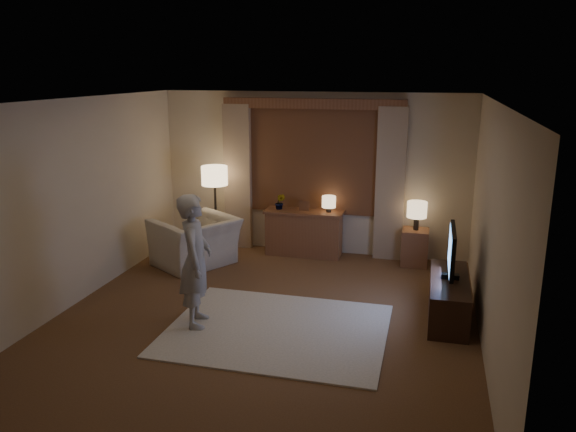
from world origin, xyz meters
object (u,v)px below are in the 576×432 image
(side_table, at_px, (415,247))
(person, at_px, (195,261))
(sideboard, at_px, (304,234))
(armchair, at_px, (195,242))
(tv_stand, at_px, (448,298))

(side_table, xyz_separation_m, person, (-2.40, -2.81, 0.52))
(sideboard, relative_size, armchair, 1.05)
(sideboard, bearing_deg, person, -102.48)
(person, bearing_deg, armchair, 8.55)
(side_table, distance_m, person, 3.73)
(armchair, height_order, side_table, armchair)
(armchair, distance_m, person, 2.18)
(armchair, height_order, person, person)
(person, bearing_deg, sideboard, -27.99)
(sideboard, relative_size, person, 0.77)
(sideboard, xyz_separation_m, person, (-0.63, -2.86, 0.45))
(side_table, bearing_deg, sideboard, 178.38)
(side_table, distance_m, tv_stand, 1.90)
(side_table, height_order, person, person)
(sideboard, height_order, person, person)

